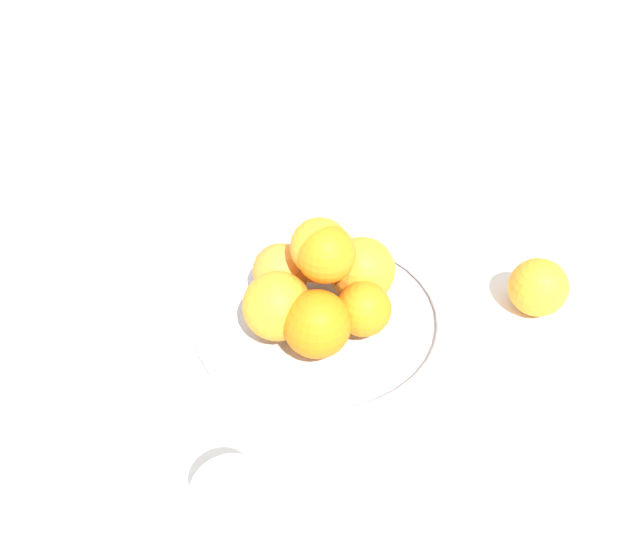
% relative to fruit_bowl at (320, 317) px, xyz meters
% --- Properties ---
extents(ground_plane, '(4.00, 4.00, 0.00)m').
position_rel_fruit_bowl_xyz_m(ground_plane, '(0.00, 0.00, -0.01)').
color(ground_plane, silver).
extents(fruit_bowl, '(0.31, 0.31, 0.03)m').
position_rel_fruit_bowl_xyz_m(fruit_bowl, '(0.00, 0.00, 0.00)').
color(fruit_bowl, silver).
rests_on(fruit_bowl, ground_plane).
extents(orange_pile, '(0.19, 0.20, 0.13)m').
position_rel_fruit_bowl_xyz_m(orange_pile, '(0.00, 0.00, 0.06)').
color(orange_pile, orange).
rests_on(orange_pile, fruit_bowl).
extents(stray_orange, '(0.07, 0.07, 0.07)m').
position_rel_fruit_bowl_xyz_m(stray_orange, '(-0.28, -0.02, 0.02)').
color(stray_orange, orange).
rests_on(stray_orange, ground_plane).
extents(drinking_glass, '(0.07, 0.07, 0.10)m').
position_rel_fruit_bowl_xyz_m(drinking_glass, '(0.09, 0.28, 0.04)').
color(drinking_glass, silver).
rests_on(drinking_glass, ground_plane).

